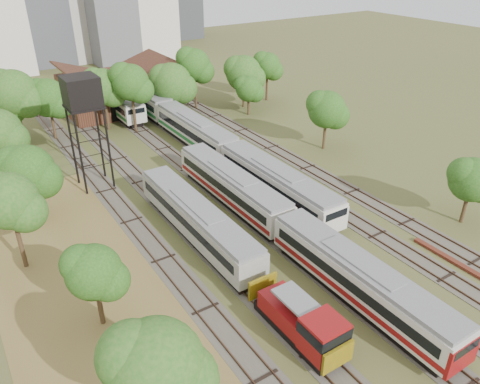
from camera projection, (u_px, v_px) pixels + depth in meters
ground at (432, 332)px, 32.19m from camera, size 240.00×240.00×0.00m
dry_grass_patch at (141, 368)px, 29.48m from camera, size 14.00×60.00×0.04m
tracks at (231, 190)px, 50.31m from camera, size 24.60×80.00×0.19m
railcar_red_set at (286, 227)px, 40.57m from camera, size 2.87×34.58×3.54m
railcar_green_set at (196, 132)px, 60.21m from camera, size 3.02×52.08×3.74m
railcar_rear at (117, 102)px, 71.61m from camera, size 2.97×16.08×3.67m
shunter_locomotive at (305, 325)px, 30.69m from camera, size 2.48×8.10×3.25m
old_grey_coach at (197, 220)px, 41.46m from camera, size 2.82×18.00×3.48m
water_tower at (82, 95)px, 46.68m from camera, size 3.48×3.48×12.03m
rail_pile_far at (456, 263)px, 38.92m from camera, size 0.51×8.11×0.26m
maintenance_shed at (118, 91)px, 73.13m from camera, size 16.45×11.55×7.58m
tree_band_left at (40, 198)px, 38.07m from camera, size 8.17×62.16×8.45m
tree_band_far at (146, 82)px, 66.45m from camera, size 43.05×9.35×9.76m
tree_band_right at (336, 119)px, 56.42m from camera, size 5.42×41.05×7.59m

